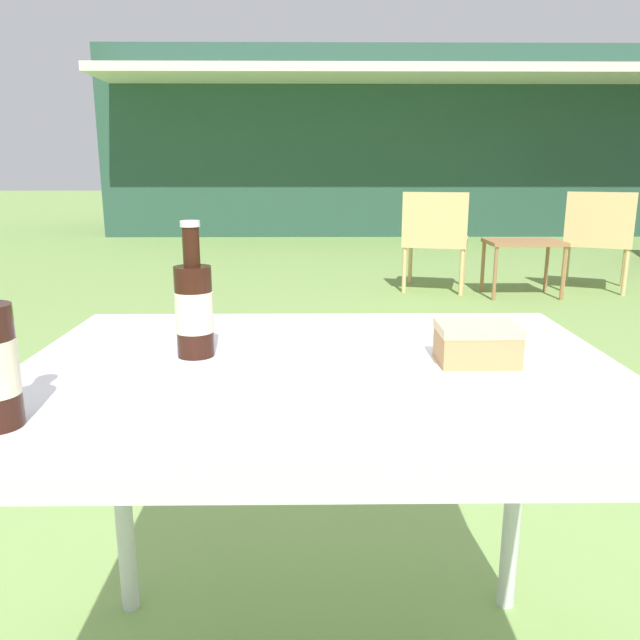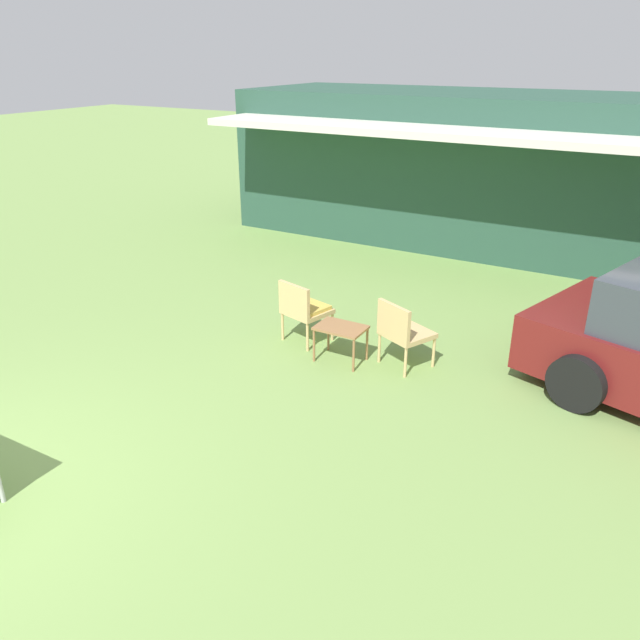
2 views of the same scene
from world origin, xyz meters
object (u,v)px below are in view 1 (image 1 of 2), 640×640
wicker_chair_plain (598,234)px  patio_table (321,403)px  cola_bottle_near (194,307)px  cake_on_plate (469,353)px  wicker_chair_cushioned (436,235)px  garden_side_table (523,247)px

wicker_chair_plain → patio_table: size_ratio=0.86×
patio_table → cola_bottle_near: (-0.21, 0.05, 0.15)m
cake_on_plate → wicker_chair_cushioned: bearing=79.6°
cola_bottle_near → patio_table: bearing=-14.0°
patio_table → garden_side_table: bearing=67.3°
patio_table → cola_bottle_near: size_ratio=4.29×
wicker_chair_plain → wicker_chair_cushioned: bearing=24.4°
wicker_chair_cushioned → cake_on_plate: wicker_chair_cushioned is taller
garden_side_table → wicker_chair_cushioned: bearing=159.9°
garden_side_table → cola_bottle_near: cola_bottle_near is taller
wicker_chair_plain → patio_table: 4.92m
wicker_chair_plain → garden_side_table: 0.74m
wicker_chair_plain → cola_bottle_near: bearing=83.4°
patio_table → cake_on_plate: cake_on_plate is taller
wicker_chair_plain → cola_bottle_near: 4.99m
garden_side_table → cola_bottle_near: 4.46m
wicker_chair_plain → garden_side_table: bearing=43.1°
cola_bottle_near → wicker_chair_plain: bearing=58.3°
wicker_chair_cushioned → patio_table: bearing=91.7°
wicker_chair_plain → cake_on_plate: bearing=88.4°
patio_table → wicker_chair_cushioned: bearing=76.6°
wicker_chair_cushioned → wicker_chair_plain: same height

